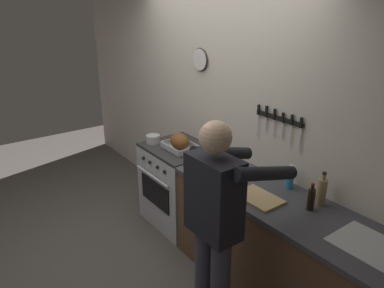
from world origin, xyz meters
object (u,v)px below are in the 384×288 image
Objects in this scene: bottle_soy_sauce at (311,199)px; cutting_board at (259,198)px; roasting_pan at (180,142)px; bottle_vinegar at (322,191)px; saucepan at (153,139)px; bottle_dish_soap at (290,179)px; stove at (180,185)px; person_cook at (216,220)px.

cutting_board is at bearing -149.93° from bottle_soy_sauce.
roasting_pan reaches higher than cutting_board.
saucepan is at bearing -169.48° from bottle_vinegar.
saucepan is 0.73× the size of bottle_dish_soap.
bottle_soy_sauce is at bearing -91.04° from bottle_vinegar.
roasting_pan is 1.55m from bottle_soy_sauce.
bottle_dish_soap is (-0.31, 0.14, -0.00)m from bottle_soy_sauce.
stove is 0.54× the size of person_cook.
stove is 4.36× the size of bottle_dish_soap.
bottle_soy_sauce is at bearing 6.88° from saucepan.
bottle_vinegar is at bearing 43.24° from cutting_board.
bottle_dish_soap is (-0.07, 0.84, 0.03)m from person_cook.
bottle_dish_soap is (1.23, 0.25, 0.01)m from roasting_pan.
person_cook is at bearing -79.58° from cutting_board.
stove is 4.16× the size of bottle_soy_sauce.
person_cook is at bearing -108.76° from bottle_soy_sauce.
cutting_board is at bearing -4.14° from roasting_pan.
bottle_soy_sauce is 1.05× the size of bottle_dish_soap.
person_cook is 4.61× the size of cutting_board.
roasting_pan is at bearing 58.33° from person_cook.
bottle_soy_sauce is (0.33, 0.19, 0.08)m from cutting_board.
person_cook is 0.74m from bottle_soy_sauce.
person_cook is 0.85m from bottle_dish_soap.
person_cook is (1.36, -0.63, 0.50)m from stove.
stove is at bearing 58.12° from person_cook.
saucepan reaches higher than cutting_board.
bottle_soy_sauce reaches higher than bottle_dish_soap.
stove is at bearing 29.78° from saucepan.
bottle_vinegar is 1.25× the size of bottle_soy_sauce.
person_cook is at bearing -106.28° from bottle_vinegar.
cutting_board is 1.34× the size of bottle_vinegar.
roasting_pan is 1.22m from cutting_board.
stove is 1.71m from bottle_vinegar.
bottle_soy_sauce is at bearing 3.89° from roasting_pan.
person_cook is at bearing -85.13° from bottle_dish_soap.
bottle_soy_sauce is (0.24, 0.70, 0.04)m from person_cook.
person_cook reaches higher than saucepan.
person_cook is 6.16× the size of bottle_vinegar.
bottle_soy_sauce is at bearing 2.54° from stove.
bottle_vinegar is at bearing 6.87° from stove.
person_cook reaches higher than bottle_soy_sauce.
saucepan is 0.42× the size of cutting_board.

